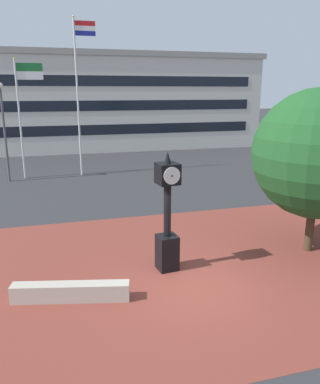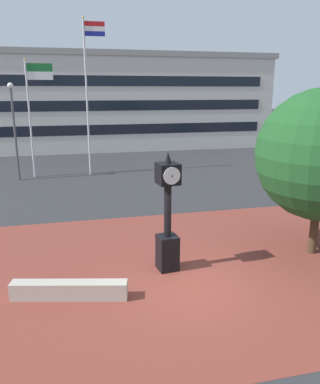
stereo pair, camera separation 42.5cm
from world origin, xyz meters
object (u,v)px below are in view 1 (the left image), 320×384
object	(u,v)px
flagpole_primary	(22,108)
street_lamp_post	(4,122)
civic_building	(104,101)
street_clock	(167,220)
flagpole_secondary	(79,88)
car_street_mid	(306,172)

from	to	relation	value
flagpole_primary	street_lamp_post	distance (m)	1.53
civic_building	street_lamp_post	bearing A→B (deg)	-117.45
street_clock	flagpole_secondary	world-z (taller)	flagpole_secondary
street_clock	flagpole_secondary	size ratio (longest dim) A/B	0.38
flagpole_secondary	civic_building	world-z (taller)	flagpole_secondary
street_clock	flagpole_primary	distance (m)	16.16
flagpole_primary	civic_building	size ratio (longest dim) A/B	0.25
flagpole_primary	flagpole_secondary	distance (m)	3.75
flagpole_primary	civic_building	xyz separation A→B (m)	(7.11, 15.12, -0.01)
flagpole_secondary	street_lamp_post	bearing A→B (deg)	-171.55
flagpole_primary	flagpole_secondary	xyz separation A→B (m)	(3.56, -0.00, 1.19)
car_street_mid	street_lamp_post	bearing A→B (deg)	-106.31
car_street_mid	flagpole_secondary	distance (m)	15.54
flagpole_secondary	street_lamp_post	world-z (taller)	flagpole_secondary
flagpole_primary	car_street_mid	bearing A→B (deg)	-17.78
street_clock	flagpole_secondary	bearing A→B (deg)	89.24
street_clock	civic_building	bearing A→B (deg)	79.69
street_clock	car_street_mid	size ratio (longest dim) A/B	0.83
flagpole_secondary	street_lamp_post	xyz separation A→B (m)	(-4.66, -0.69, -1.98)
flagpole_primary	street_lamp_post	xyz separation A→B (m)	(-1.11, -0.69, -0.79)
car_street_mid	flagpole_secondary	xyz separation A→B (m)	(-13.59, 5.50, 5.14)
civic_building	street_lamp_post	size ratio (longest dim) A/B	5.00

